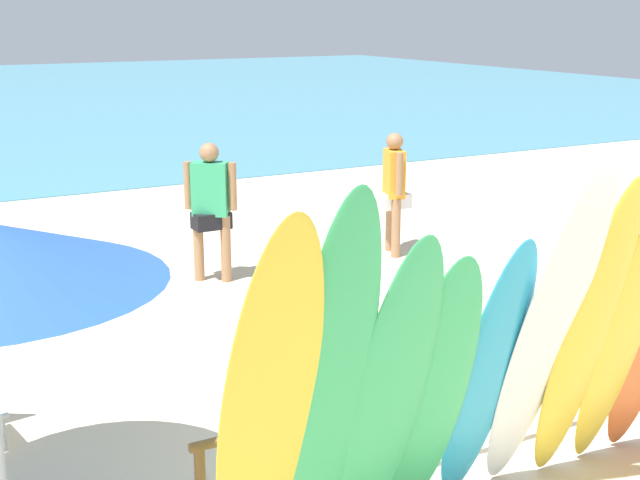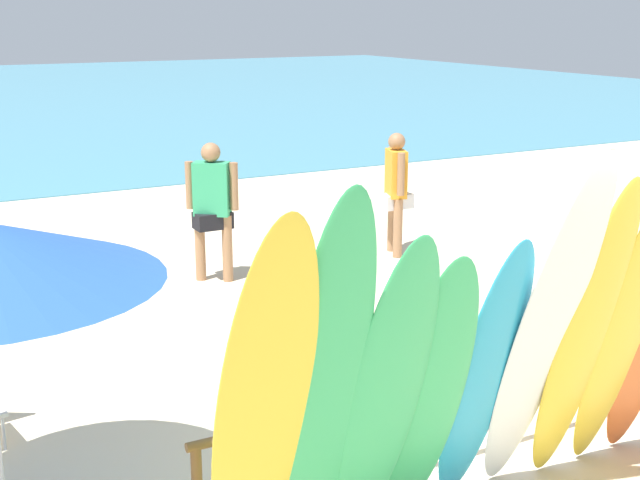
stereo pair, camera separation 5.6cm
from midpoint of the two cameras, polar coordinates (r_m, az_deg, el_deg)
The scene contains 12 objects.
ground at distance 19.29m, azimuth -16.59°, elevation 4.43°, with size 60.00×60.00×0.00m, color beige.
surfboard_rack at distance 6.56m, azimuth 10.10°, elevation -9.65°, with size 4.37×0.07×0.71m.
surfboard_yellow_0 at distance 4.82m, azimuth -3.37°, elevation -10.96°, with size 0.57×0.06×2.46m, color yellow.
surfboard_green_1 at distance 4.96m, azimuth 0.63°, elevation -9.55°, with size 0.50×0.08×2.54m, color #38B266.
surfboard_green_2 at distance 5.26m, azimuth 4.60°, elevation -10.07°, with size 0.54×0.08×2.21m, color #38B266.
surfboard_green_3 at distance 5.53m, azimuth 7.45°, elevation -9.87°, with size 0.50×0.06×2.04m, color #38B266.
surfboard_teal_4 at distance 5.80m, azimuth 10.90°, elevation -8.69°, with size 0.49×0.07×2.04m, color #289EC6.
surfboard_white_5 at distance 5.85m, azimuth 14.73°, elevation -5.80°, with size 0.51×0.06×2.64m, color white.
surfboard_yellow_6 at distance 6.17m, azimuth 17.07°, elevation -5.99°, with size 0.48×0.08×2.37m, color yellow.
surfboard_yellow_7 at distance 6.40m, azimuth 19.97°, elevation -4.11°, with size 0.53×0.07×2.67m, color yellow.
beachgoer_midbeach at distance 10.74m, azimuth -6.89°, elevation 2.46°, with size 0.55×0.44×1.73m.
beachgoer_strolling at distance 11.90m, azimuth 5.10°, elevation 3.58°, with size 0.44×0.61×1.68m.
Camera 2 is at (-3.75, -4.65, 3.28)m, focal length 49.10 mm.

